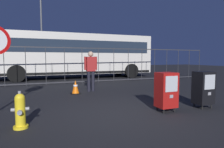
% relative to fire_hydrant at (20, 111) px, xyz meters
% --- Properties ---
extents(ground_plane, '(60.00, 60.00, 0.00)m').
position_rel_fire_hydrant_xyz_m(ground_plane, '(2.18, 0.15, -0.35)').
color(ground_plane, black).
extents(fire_hydrant, '(0.33, 0.32, 0.75)m').
position_rel_fire_hydrant_xyz_m(fire_hydrant, '(0.00, 0.00, 0.00)').
color(fire_hydrant, yellow).
rests_on(fire_hydrant, ground_plane).
extents(newspaper_box_primary, '(0.48, 0.42, 1.02)m').
position_rel_fire_hydrant_xyz_m(newspaper_box_primary, '(3.43, -0.08, 0.22)').
color(newspaper_box_primary, black).
rests_on(newspaper_box_primary, ground_plane).
extents(newspaper_box_secondary, '(0.48, 0.42, 1.02)m').
position_rel_fire_hydrant_xyz_m(newspaper_box_secondary, '(4.62, -0.16, 0.22)').
color(newspaper_box_secondary, black).
rests_on(newspaper_box_secondary, ground_plane).
extents(pedestrian, '(0.55, 0.22, 1.67)m').
position_rel_fire_hydrant_xyz_m(pedestrian, '(2.42, 3.59, 0.60)').
color(pedestrian, black).
rests_on(pedestrian, ground_plane).
extents(traffic_cone, '(0.36, 0.36, 0.53)m').
position_rel_fire_hydrant_xyz_m(traffic_cone, '(1.71, 3.26, -0.09)').
color(traffic_cone, black).
rests_on(traffic_cone, ground_plane).
extents(fence_barrier, '(18.03, 0.04, 2.00)m').
position_rel_fire_hydrant_xyz_m(fence_barrier, '(2.18, 6.28, 0.67)').
color(fence_barrier, '#2D2D33').
rests_on(fence_barrier, ground_plane).
extents(bus_near, '(10.55, 2.97, 3.00)m').
position_rel_fire_hydrant_xyz_m(bus_near, '(2.94, 9.28, 1.36)').
color(bus_near, beige).
rests_on(bus_near, ground_plane).
extents(street_light_near_left, '(0.32, 0.32, 6.92)m').
position_rel_fire_hydrant_xyz_m(street_light_near_left, '(0.77, 12.71, 3.67)').
color(street_light_near_left, '#4C4F54').
rests_on(street_light_near_left, ground_plane).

